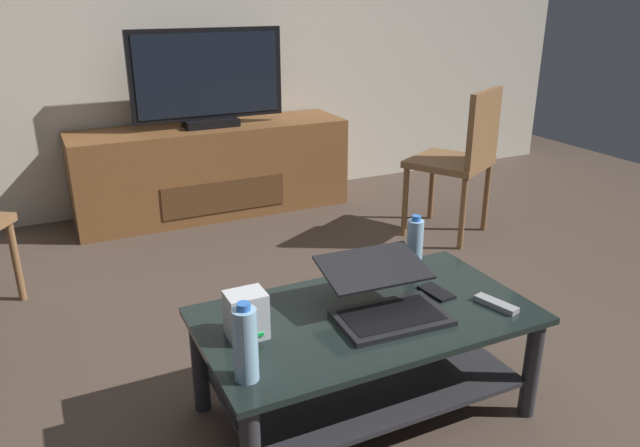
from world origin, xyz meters
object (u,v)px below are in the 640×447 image
at_px(water_bottle_near, 415,249).
at_px(tv_remote, 496,304).
at_px(media_cabinet, 213,169).
at_px(cell_phone, 436,292).
at_px(television, 208,80).
at_px(router_box, 246,315).
at_px(laptop, 384,297).
at_px(dining_chair, 462,155).
at_px(coffee_table, 365,344).
at_px(water_bottle_far, 246,344).

distance_m(water_bottle_near, tv_remote, 0.36).
bearing_deg(media_cabinet, cell_phone, -86.00).
height_order(television, router_box, television).
distance_m(cell_phone, tv_remote, 0.22).
xyz_separation_m(laptop, router_box, (-0.48, 0.06, 0.02)).
xyz_separation_m(dining_chair, laptop, (-1.33, -1.28, -0.06)).
xyz_separation_m(media_cabinet, dining_chair, (1.24, -1.10, 0.22)).
distance_m(media_cabinet, tv_remote, 2.54).
xyz_separation_m(coffee_table, water_bottle_near, (0.30, 0.16, 0.25)).
bearing_deg(router_box, television, 76.21).
height_order(dining_chair, laptop, dining_chair).
relative_size(media_cabinet, water_bottle_near, 7.16).
bearing_deg(cell_phone, media_cabinet, 88.80).
distance_m(media_cabinet, dining_chair, 1.68).
bearing_deg(media_cabinet, water_bottle_near, -85.89).
xyz_separation_m(laptop, tv_remote, (0.38, -0.14, -0.05)).
xyz_separation_m(media_cabinet, cell_phone, (0.16, -2.35, 0.11)).
relative_size(water_bottle_near, tv_remote, 1.61).
height_order(media_cabinet, water_bottle_near, water_bottle_near).
relative_size(router_box, water_bottle_far, 0.64).
relative_size(media_cabinet, laptop, 4.60).
bearing_deg(water_bottle_near, router_box, -170.30).
xyz_separation_m(media_cabinet, tv_remote, (0.29, -2.52, 0.11)).
xyz_separation_m(media_cabinet, water_bottle_near, (0.16, -2.20, 0.23)).
height_order(water_bottle_far, cell_phone, water_bottle_far).
bearing_deg(cell_phone, tv_remote, -58.83).
bearing_deg(water_bottle_near, laptop, -143.69).
bearing_deg(laptop, router_box, 173.31).
relative_size(coffee_table, television, 1.15).
xyz_separation_m(dining_chair, water_bottle_far, (-1.89, -1.44, -0.00)).
distance_m(dining_chair, water_bottle_far, 2.38).
bearing_deg(water_bottle_near, television, 94.15).
distance_m(media_cabinet, cell_phone, 2.35).
bearing_deg(laptop, media_cabinet, 87.92).
height_order(television, laptop, television).
bearing_deg(media_cabinet, television, -90.00).
bearing_deg(cell_phone, router_box, 173.29).
height_order(media_cabinet, tv_remote, media_cabinet).
xyz_separation_m(router_box, cell_phone, (0.73, -0.02, -0.07)).
relative_size(router_box, cell_phone, 1.11).
xyz_separation_m(media_cabinet, router_box, (-0.57, -2.33, 0.18)).
xyz_separation_m(laptop, water_bottle_near, (0.24, 0.18, 0.06)).
bearing_deg(dining_chair, water_bottle_far, -142.64).
height_order(coffee_table, laptop, laptop).
bearing_deg(router_box, coffee_table, -4.77).
relative_size(router_box, water_bottle_near, 0.60).
xyz_separation_m(television, water_bottle_near, (0.16, -2.18, -0.38)).
bearing_deg(coffee_table, water_bottle_far, -159.77).
distance_m(coffee_table, cell_phone, 0.33).
distance_m(router_box, tv_remote, 0.88).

